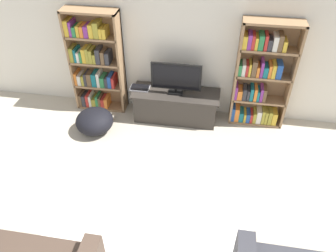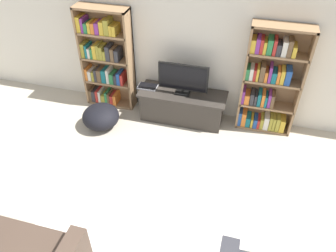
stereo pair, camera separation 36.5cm
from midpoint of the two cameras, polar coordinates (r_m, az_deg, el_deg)
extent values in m
cube|color=silver|center=(5.39, 0.79, 14.53)|extent=(8.80, 0.06, 2.60)
cube|color=#93704C|center=(5.94, -17.98, 10.72)|extent=(0.04, 0.30, 1.79)
cube|color=#93704C|center=(5.62, -10.03, 10.43)|extent=(0.04, 0.30, 1.79)
cube|color=#93704C|center=(5.88, -13.66, 11.23)|extent=(0.89, 0.04, 1.79)
cube|color=#93704C|center=(5.42, -15.62, 18.74)|extent=(0.89, 0.30, 0.04)
cube|color=#93704C|center=(6.22, -12.86, 3.52)|extent=(0.85, 0.30, 0.04)
cube|color=brown|center=(6.28, -16.34, 4.68)|extent=(0.05, 0.24, 0.23)
cube|color=#333338|center=(6.26, -15.78, 4.59)|extent=(0.07, 0.24, 0.21)
cube|color=#B72D28|center=(6.23, -15.23, 4.61)|extent=(0.05, 0.24, 0.23)
cube|color=silver|center=(6.21, -14.78, 4.56)|extent=(0.04, 0.24, 0.22)
cube|color=#9E9333|center=(6.20, -14.17, 4.28)|extent=(0.07, 0.24, 0.16)
cube|color=#2D7F47|center=(6.16, -13.66, 4.47)|extent=(0.05, 0.24, 0.23)
cube|color=brown|center=(6.15, -13.23, 4.37)|extent=(0.04, 0.24, 0.21)
cube|color=#B72D28|center=(6.14, -12.73, 4.22)|extent=(0.06, 0.24, 0.18)
cube|color=orange|center=(6.11, -12.19, 4.23)|extent=(0.06, 0.24, 0.19)
cube|color=#93704C|center=(5.98, -13.47, 7.00)|extent=(0.85, 0.30, 0.04)
cube|color=orange|center=(6.05, -17.14, 8.16)|extent=(0.04, 0.24, 0.22)
cube|color=silver|center=(6.04, -16.59, 7.99)|extent=(0.06, 0.24, 0.19)
cube|color=#9E9333|center=(6.01, -16.03, 7.93)|extent=(0.05, 0.24, 0.18)
cube|color=#333338|center=(5.98, -15.61, 8.10)|extent=(0.05, 0.24, 0.23)
cube|color=brown|center=(5.95, -15.02, 8.09)|extent=(0.08, 0.24, 0.23)
cube|color=#196B75|center=(5.92, -14.23, 8.06)|extent=(0.08, 0.24, 0.24)
cube|color=silver|center=(5.89, -13.56, 8.11)|extent=(0.05, 0.24, 0.25)
cube|color=#2D7F47|center=(5.88, -12.88, 7.78)|extent=(0.07, 0.24, 0.18)
cube|color=#333338|center=(5.86, -12.23, 7.72)|extent=(0.05, 0.24, 0.18)
cube|color=#234C99|center=(5.83, -11.70, 7.85)|extent=(0.06, 0.24, 0.22)
cube|color=#B72D28|center=(5.81, -11.12, 7.73)|extent=(0.05, 0.24, 0.20)
cube|color=#93704C|center=(5.76, -14.14, 10.76)|extent=(0.85, 0.30, 0.04)
cube|color=#9E9333|center=(5.84, -17.90, 12.01)|extent=(0.06, 0.24, 0.25)
cube|color=#196B75|center=(5.82, -17.32, 11.89)|extent=(0.04, 0.24, 0.22)
cube|color=silver|center=(5.81, -16.87, 11.68)|extent=(0.05, 0.24, 0.17)
cube|color=#2D7F47|center=(5.79, -16.42, 11.69)|extent=(0.04, 0.24, 0.18)
cube|color=gold|center=(5.75, -15.95, 11.95)|extent=(0.06, 0.24, 0.24)
cube|color=#9E9333|center=(5.73, -15.41, 11.99)|extent=(0.05, 0.24, 0.25)
cube|color=#9E9333|center=(5.71, -14.87, 11.86)|extent=(0.06, 0.24, 0.23)
cube|color=#9E9333|center=(5.70, -14.26, 11.57)|extent=(0.05, 0.24, 0.16)
cube|color=#333338|center=(5.66, -13.71, 11.94)|extent=(0.08, 0.24, 0.25)
cube|color=brown|center=(5.64, -12.92, 11.77)|extent=(0.06, 0.24, 0.22)
cube|color=#333338|center=(5.61, -12.19, 11.67)|extent=(0.07, 0.24, 0.20)
cube|color=#93704C|center=(5.57, -14.88, 14.80)|extent=(0.85, 0.30, 0.04)
cube|color=gold|center=(5.66, -18.79, 16.04)|extent=(0.07, 0.24, 0.25)
cube|color=#7F338C|center=(5.63, -18.17, 15.97)|extent=(0.04, 0.24, 0.24)
cube|color=#2D7F47|center=(5.63, -17.58, 15.63)|extent=(0.06, 0.24, 0.16)
cube|color=gold|center=(5.59, -17.00, 15.74)|extent=(0.05, 0.24, 0.18)
cube|color=orange|center=(5.57, -16.39, 15.73)|extent=(0.06, 0.24, 0.18)
cube|color=#7F338C|center=(5.54, -15.69, 15.77)|extent=(0.07, 0.24, 0.19)
cube|color=gold|center=(5.50, -14.92, 15.92)|extent=(0.07, 0.24, 0.21)
cube|color=#9E9333|center=(5.46, -14.12, 16.08)|extent=(0.08, 0.24, 0.25)
cube|color=gold|center=(5.45, -13.36, 15.69)|extent=(0.05, 0.24, 0.17)
cube|color=gold|center=(5.43, -12.79, 15.67)|extent=(0.06, 0.24, 0.16)
cube|color=#93704C|center=(5.35, 9.85, 8.86)|extent=(0.04, 0.30, 1.79)
cube|color=#93704C|center=(5.44, 18.87, 7.79)|extent=(0.04, 0.30, 1.79)
cube|color=#93704C|center=(5.49, 14.36, 9.04)|extent=(0.89, 0.04, 1.79)
cube|color=#93704C|center=(5.00, 16.06, 16.97)|extent=(0.89, 0.30, 0.04)
cube|color=#93704C|center=(5.86, 13.06, 0.98)|extent=(0.85, 0.30, 0.04)
cube|color=#234C99|center=(5.74, 9.50, 2.43)|extent=(0.05, 0.24, 0.25)
cube|color=orange|center=(5.74, 10.14, 2.34)|extent=(0.07, 0.24, 0.25)
cube|color=#196B75|center=(5.77, 10.85, 1.97)|extent=(0.07, 0.24, 0.18)
cube|color=gold|center=(5.78, 11.47, 1.84)|extent=(0.04, 0.24, 0.16)
cube|color=#234C99|center=(5.78, 12.01, 1.80)|extent=(0.06, 0.24, 0.17)
cube|color=#B72D28|center=(5.78, 12.55, 1.75)|extent=(0.04, 0.24, 0.17)
cube|color=#9E9333|center=(5.78, 13.06, 1.81)|extent=(0.05, 0.24, 0.20)
cube|color=silver|center=(5.77, 13.77, 1.90)|extent=(0.08, 0.24, 0.24)
cube|color=#9E9333|center=(5.78, 14.47, 1.90)|extent=(0.05, 0.24, 0.26)
cube|color=#9E9333|center=(5.79, 14.97, 1.80)|extent=(0.05, 0.24, 0.24)
cube|color=#9E9333|center=(5.79, 15.57, 1.76)|extent=(0.06, 0.24, 0.25)
cube|color=gold|center=(5.81, 16.28, 1.59)|extent=(0.08, 0.24, 0.23)
cube|color=#93704C|center=(5.60, 13.71, 4.58)|extent=(0.85, 0.30, 0.04)
cube|color=#7F338C|center=(5.49, 9.91, 6.08)|extent=(0.04, 0.24, 0.23)
cube|color=orange|center=(5.51, 10.54, 5.73)|extent=(0.08, 0.24, 0.17)
cube|color=#333338|center=(5.51, 11.35, 5.79)|extent=(0.06, 0.24, 0.20)
cube|color=#333338|center=(5.51, 11.95, 5.64)|extent=(0.04, 0.24, 0.18)
cube|color=#196B75|center=(5.51, 12.52, 5.74)|extent=(0.05, 0.24, 0.22)
cube|color=orange|center=(5.51, 13.13, 5.68)|extent=(0.05, 0.24, 0.22)
cube|color=#196B75|center=(5.53, 13.59, 5.48)|extent=(0.04, 0.24, 0.19)
cube|color=#7F338C|center=(5.52, 14.11, 5.61)|extent=(0.04, 0.24, 0.23)
cube|color=brown|center=(5.53, 14.63, 5.52)|extent=(0.05, 0.24, 0.22)
cube|color=#93704C|center=(5.37, 14.44, 8.51)|extent=(0.85, 0.30, 0.04)
cube|color=#2D7F47|center=(5.28, 10.47, 9.92)|extent=(0.05, 0.24, 0.18)
cube|color=silver|center=(5.28, 11.10, 9.91)|extent=(0.05, 0.24, 0.19)
cube|color=#B72D28|center=(5.28, 11.64, 9.81)|extent=(0.04, 0.24, 0.19)
cube|color=gold|center=(5.28, 12.12, 9.87)|extent=(0.04, 0.24, 0.21)
cube|color=brown|center=(5.27, 12.84, 10.00)|extent=(0.07, 0.24, 0.25)
cube|color=orange|center=(5.30, 13.46, 9.51)|extent=(0.04, 0.24, 0.17)
cube|color=#7F338C|center=(5.28, 14.10, 9.85)|extent=(0.04, 0.24, 0.25)
cube|color=#196B75|center=(5.31, 14.70, 9.39)|extent=(0.07, 0.24, 0.17)
cube|color=orange|center=(5.31, 15.40, 9.47)|extent=(0.04, 0.24, 0.21)
cube|color=gold|center=(5.31, 16.02, 9.45)|extent=(0.06, 0.24, 0.22)
cube|color=#234C99|center=(5.32, 16.87, 9.41)|extent=(0.08, 0.24, 0.23)
cube|color=#93704C|center=(5.17, 15.24, 12.77)|extent=(0.85, 0.30, 0.04)
cube|color=gold|center=(5.07, 11.18, 14.41)|extent=(0.07, 0.24, 0.20)
cube|color=#7F338C|center=(5.07, 11.96, 14.44)|extent=(0.06, 0.24, 0.22)
cube|color=#B72D28|center=(5.08, 12.57, 14.32)|extent=(0.04, 0.24, 0.22)
cube|color=gold|center=(5.09, 13.10, 14.11)|extent=(0.04, 0.24, 0.19)
cube|color=#2D7F47|center=(5.08, 13.87, 14.21)|extent=(0.07, 0.24, 0.23)
cube|color=#B72D28|center=(5.09, 14.65, 14.13)|extent=(0.05, 0.24, 0.23)
cube|color=#333338|center=(5.11, 15.26, 13.74)|extent=(0.06, 0.24, 0.17)
cube|color=silver|center=(5.11, 16.16, 13.90)|extent=(0.07, 0.24, 0.22)
cube|color=brown|center=(5.11, 16.98, 13.88)|extent=(0.06, 0.24, 0.24)
cube|color=gold|center=(5.14, 17.65, 13.38)|extent=(0.06, 0.24, 0.16)
cube|color=#332D28|center=(5.65, -0.51, 3.41)|extent=(1.38, 0.51, 0.49)
cube|color=#332D28|center=(5.50, -0.53, 5.63)|extent=(1.47, 0.54, 0.04)
cube|color=black|center=(5.48, -0.54, 5.87)|extent=(0.24, 0.16, 0.03)
cylinder|color=black|center=(5.45, -0.54, 6.22)|extent=(0.04, 0.04, 0.05)
cube|color=black|center=(5.32, -0.56, 8.53)|extent=(0.82, 0.04, 0.46)
cube|color=black|center=(5.30, -0.60, 8.42)|extent=(0.76, 0.00, 0.42)
cube|color=#B7B7BC|center=(5.63, -6.79, 6.55)|extent=(0.32, 0.21, 0.02)
cube|color=black|center=(5.62, -6.80, 6.67)|extent=(0.31, 0.20, 0.00)
cube|color=white|center=(4.29, -5.60, -16.62)|extent=(2.54, 1.86, 0.02)
ellipsoid|color=black|center=(5.57, -14.51, 0.77)|extent=(0.62, 0.62, 0.39)
camera|label=1|loc=(0.18, -92.32, -1.89)|focal=35.00mm
camera|label=2|loc=(0.18, 87.68, 1.89)|focal=35.00mm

